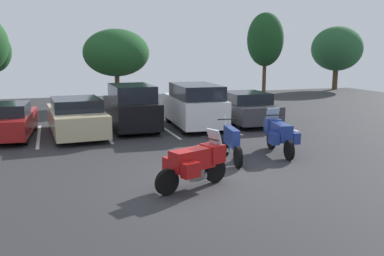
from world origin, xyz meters
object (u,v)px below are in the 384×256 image
Objects in this scene: motorcycle_touring at (195,161)px; motorcycle_second at (279,133)px; car_white at (194,106)px; car_red at (5,121)px; motorcycle_third at (231,142)px; car_champagne at (76,117)px; car_black at (131,108)px; car_charcoal at (244,108)px.

motorcycle_touring is 4.50m from motorcycle_second.
car_red is at bearing 179.03° from car_white.
motorcycle_touring is 0.45× the size of car_white.
car_white is at bearing -0.97° from car_red.
motorcycle_third is 0.43× the size of car_champagne.
motorcycle_touring reaches higher than motorcycle_third.
motorcycle_second is (3.77, 2.46, 0.01)m from motorcycle_touring.
car_black is 2.75m from car_white.
car_champagne is (2.66, -0.17, 0.05)m from car_red.
car_champagne is 1.10× the size of car_charcoal.
car_black reaches higher than car_red.
car_charcoal is at bearing 6.76° from car_white.
car_black is (-3.82, 5.89, 0.26)m from motorcycle_second.
motorcycle_second is at bearing -57.05° from car_black.
car_white is (5.04, 0.04, 0.25)m from car_champagne.
car_champagne is at bearing -3.74° from car_red.
motorcycle_touring is at bearing -108.68° from car_white.
motorcycle_touring is at bearing -146.81° from motorcycle_second.
motorcycle_third is 0.48× the size of car_black.
car_champagne is 5.05m from car_white.
car_white is (0.79, 5.83, 0.39)m from motorcycle_third.
car_champagne is (-6.15, 5.38, 0.05)m from motorcycle_second.
car_red is 0.95× the size of car_white.
motorcycle_third is 0.48× the size of car_red.
car_red is 5.01m from car_black.
car_charcoal is at bearing 61.20° from motorcycle_third.
motorcycle_second reaches higher than motorcycle_touring.
car_red reaches higher than motorcycle_third.
motorcycle_touring is 8.33m from car_white.
motorcycle_second is 10.41m from car_red.
car_charcoal is at bearing 0.98° from car_red.
car_black is at bearing 90.33° from motorcycle_touring.
motorcycle_third is 0.47× the size of car_charcoal.
car_red is 7.71m from car_white.
motorcycle_third is at bearing -167.87° from motorcycle_second.
car_white reaches higher than car_charcoal.
car_red is at bearing -176.16° from car_black.
car_champagne reaches higher than car_red.
motorcycle_touring is 0.98× the size of motorcycle_third.
car_black is (-0.05, 8.35, 0.27)m from motorcycle_touring.
car_red is (-5.04, 8.02, 0.01)m from motorcycle_touring.
car_charcoal is (5.30, -0.16, -0.22)m from car_black.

